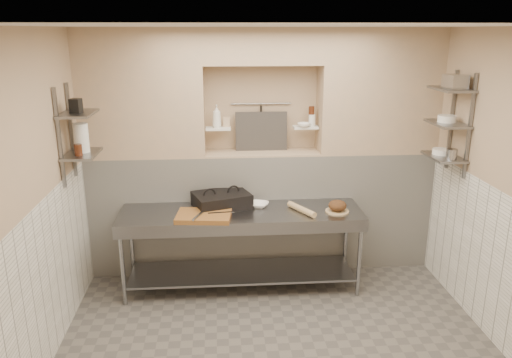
{
  "coord_description": "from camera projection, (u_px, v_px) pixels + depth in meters",
  "views": [
    {
      "loc": [
        -0.5,
        -3.82,
        2.78
      ],
      "look_at": [
        -0.14,
        0.9,
        1.35
      ],
      "focal_mm": 35.0,
      "sensor_mm": 36.0,
      "label": 1
    }
  ],
  "objects": [
    {
      "name": "ceiling",
      "position": [
        284.0,
        19.0,
        3.66
      ],
      "size": [
        4.0,
        3.9,
        0.1
      ],
      "primitive_type": "cube",
      "color": "silver",
      "rests_on": "ground"
    },
    {
      "name": "shelf_rail_left_b",
      "position": [
        59.0,
        139.0,
        4.63
      ],
      "size": [
        0.03,
        0.03,
        0.95
      ],
      "primitive_type": "cube",
      "color": "slate",
      "rests_on": "wall_left"
    },
    {
      "name": "wall_shelf_right_lower",
      "position": [
        444.0,
        157.0,
        5.19
      ],
      "size": [
        0.3,
        0.5,
        0.02
      ],
      "primitive_type": "cube",
      "color": "slate",
      "rests_on": "wall_right"
    },
    {
      "name": "wainscot_left",
      "position": [
        42.0,
        290.0,
        4.14
      ],
      "size": [
        0.02,
        3.9,
        1.4
      ],
      "primitive_type": "cube",
      "color": "white",
      "rests_on": "floor"
    },
    {
      "name": "wall_shelf_right_upper",
      "position": [
        451.0,
        89.0,
        4.99
      ],
      "size": [
        0.3,
        0.5,
        0.03
      ],
      "primitive_type": "cube",
      "color": "slate",
      "rests_on": "wall_right"
    },
    {
      "name": "jar_alcove",
      "position": [
        226.0,
        122.0,
        5.66
      ],
      "size": [
        0.07,
        0.07,
        0.11
      ],
      "primitive_type": "cube",
      "color": "tan",
      "rests_on": "alcove_shelf_left"
    },
    {
      "name": "prep_table",
      "position": [
        242.0,
        234.0,
        5.41
      ],
      "size": [
        2.6,
        0.7,
        0.9
      ],
      "color": "gray",
      "rests_on": "floor"
    },
    {
      "name": "alcove_shelf_left",
      "position": [
        218.0,
        128.0,
        5.63
      ],
      "size": [
        0.28,
        0.16,
        0.02
      ],
      "primitive_type": "cube",
      "color": "white",
      "rests_on": "backwall_lower"
    },
    {
      "name": "utensil_rail",
      "position": [
        261.0,
        104.0,
        5.76
      ],
      "size": [
        0.7,
        0.02,
        0.02
      ],
      "primitive_type": "cylinder",
      "rotation": [
        0.0,
        1.57,
        0.0
      ],
      "color": "gray",
      "rests_on": "wall_back"
    },
    {
      "name": "condiment_b",
      "position": [
        311.0,
        116.0,
        5.7
      ],
      "size": [
        0.05,
        0.05,
        0.21
      ],
      "primitive_type": "cylinder",
      "color": "#401C0E",
      "rests_on": "alcove_shelf_right"
    },
    {
      "name": "jar_left",
      "position": [
        78.0,
        150.0,
        4.77
      ],
      "size": [
        0.07,
        0.07,
        0.11
      ],
      "primitive_type": "cylinder",
      "color": "#401C0E",
      "rests_on": "wall_shelf_left_lower"
    },
    {
      "name": "shelf_rail_right_b",
      "position": [
        470.0,
        127.0,
        4.91
      ],
      "size": [
        0.03,
        0.03,
        1.05
      ],
      "primitive_type": "cube",
      "color": "slate",
      "rests_on": "wall_right"
    },
    {
      "name": "shelf_rail_right_a",
      "position": [
        451.0,
        120.0,
        5.29
      ],
      "size": [
        0.03,
        0.03,
        1.05
      ],
      "primitive_type": "cube",
      "color": "slate",
      "rests_on": "wall_right"
    },
    {
      "name": "wall_back",
      "position": [
        260.0,
        148.0,
        5.99
      ],
      "size": [
        4.0,
        0.1,
        2.8
      ],
      "primitive_type": "cube",
      "color": "tan",
      "rests_on": "ground"
    },
    {
      "name": "bread_loaf",
      "position": [
        337.0,
        205.0,
        5.32
      ],
      "size": [
        0.19,
        0.19,
        0.12
      ],
      "primitive_type": "ellipsoid",
      "color": "#4C2D19",
      "rests_on": "bread_board"
    },
    {
      "name": "bottle_soap",
      "position": [
        217.0,
        116.0,
        5.59
      ],
      "size": [
        0.1,
        0.1,
        0.25
      ],
      "primitive_type": "imported",
      "rotation": [
        0.0,
        0.0,
        -0.02
      ],
      "color": "white",
      "rests_on": "alcove_shelf_left"
    },
    {
      "name": "backwall_pillar_right",
      "position": [
        379.0,
        91.0,
        5.65
      ],
      "size": [
        1.35,
        0.4,
        1.4
      ],
      "primitive_type": "cube",
      "color": "tan",
      "rests_on": "backwall_lower"
    },
    {
      "name": "bread_board",
      "position": [
        337.0,
        211.0,
        5.33
      ],
      "size": [
        0.25,
        0.25,
        0.01
      ],
      "primitive_type": "cylinder",
      "color": "tan",
      "rests_on": "prep_table"
    },
    {
      "name": "knife_blade",
      "position": [
        221.0,
        213.0,
        5.18
      ],
      "size": [
        0.28,
        0.06,
        0.01
      ],
      "primitive_type": "cube",
      "rotation": [
        0.0,
        0.0,
        0.1
      ],
      "color": "gray",
      "rests_on": "cutting_board"
    },
    {
      "name": "wall_shelf_right_mid",
      "position": [
        448.0,
        124.0,
        5.09
      ],
      "size": [
        0.3,
        0.5,
        0.02
      ],
      "primitive_type": "cube",
      "color": "slate",
      "rests_on": "wall_right"
    },
    {
      "name": "backwall_header",
      "position": [
        262.0,
        46.0,
        5.41
      ],
      "size": [
        1.3,
        0.4,
        0.4
      ],
      "primitive_type": "cube",
      "color": "tan",
      "rests_on": "backwall_lower"
    },
    {
      "name": "floor",
      "position": [
        279.0,
        356.0,
        4.5
      ],
      "size": [
        4.0,
        3.9,
        0.1
      ],
      "primitive_type": "cube",
      "color": "#5E5953",
      "rests_on": "ground"
    },
    {
      "name": "panini_press",
      "position": [
        222.0,
        200.0,
        5.46
      ],
      "size": [
        0.69,
        0.59,
        0.16
      ],
      "rotation": [
        0.0,
        0.0,
        0.33
      ],
      "color": "black",
      "rests_on": "prep_table"
    },
    {
      "name": "alcove_shelf_right",
      "position": [
        306.0,
        127.0,
        5.7
      ],
      "size": [
        0.28,
        0.16,
        0.02
      ],
      "primitive_type": "cube",
      "color": "white",
      "rests_on": "backwall_lower"
    },
    {
      "name": "shelf_rail_left_a",
      "position": [
        71.0,
        130.0,
        5.02
      ],
      "size": [
        0.03,
        0.03,
        0.95
      ],
      "primitive_type": "cube",
      "color": "slate",
      "rests_on": "wall_left"
    },
    {
      "name": "condiment_c",
      "position": [
        312.0,
        120.0,
        5.68
      ],
      "size": [
        0.08,
        0.08,
        0.13
      ],
      "primitive_type": "cylinder",
      "color": "white",
      "rests_on": "alcove_shelf_right"
    },
    {
      "name": "jug_left",
      "position": [
        81.0,
        138.0,
        4.88
      ],
      "size": [
        0.14,
        0.14,
        0.29
      ],
      "primitive_type": "cylinder",
      "color": "white",
      "rests_on": "wall_shelf_left_lower"
    },
    {
      "name": "basket_right",
      "position": [
        455.0,
        82.0,
        4.91
      ],
      "size": [
        0.2,
        0.23,
        0.14
      ],
      "primitive_type": "cube",
      "rotation": [
        0.0,
        0.0,
        0.09
      ],
      "color": "gray",
      "rests_on": "wall_shelf_right_upper"
    },
    {
      "name": "canister_right",
      "position": [
        452.0,
        154.0,
        5.02
      ],
      "size": [
        0.11,
        0.11,
        0.11
      ],
      "primitive_type": "cylinder",
      "color": "gray",
      "rests_on": "wall_shelf_right_lower"
    },
    {
      "name": "bowl_alcove",
      "position": [
        304.0,
        125.0,
        5.64
      ],
      "size": [
        0.19,
        0.19,
        0.05
      ],
      "primitive_type": "imported",
      "rotation": [
        0.0,
        0.0,
        -0.39
      ],
      "color": "white",
      "rests_on": "alcove_shelf_right"
    },
    {
      "name": "cutting_board",
      "position": [
        204.0,
        216.0,
        5.15
      ],
      "size": [
        0.59,
        0.45,
        0.05
      ],
      "primitive_type": "cube",
      "rotation": [
        0.0,
        0.0,
        -0.11
      ],
      "color": "brown",
      "rests_on": "prep_table"
    },
    {
      "name": "backwall_pillar_left",
      "position": [
        142.0,
        94.0,
        5.45
      ],
      "size": [
        1.35,
        0.4,
        1.4
      ],
      "primitive_type": "cube",
      "color": "tan",
      "rests_on": "backwall_lower"
    },
    {
      "name": "wall_shelf_left_upper",
      "position": [
        78.0,
        114.0,
        4.78
      ],
      "size": [
        0.3,
        0.5,
        0.03
      ],
      "primitive_type": "cube",
      "color": "slate",
      "rests_on": "wall_left"
    },
    {
      "name": "splash_panel",
      "position": [
        261.0,
        131.0,
        5.78
      ],
      "size": [
        0.6,
        0.08,
        0.45
      ],
      "primitive_type": "cube",
      "rotation": [
        -0.14,
        0.0,
        0.0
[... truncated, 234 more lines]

